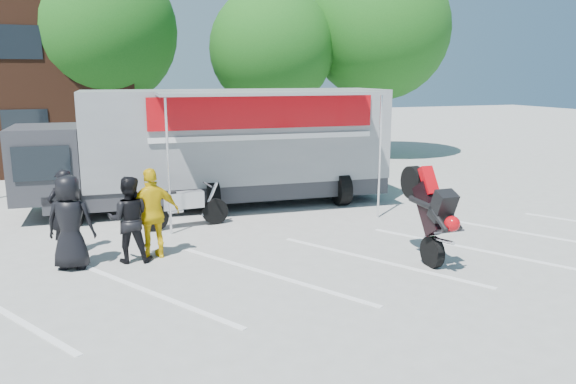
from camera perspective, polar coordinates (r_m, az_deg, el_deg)
ground at (r=10.21m, az=-1.02°, el=-10.34°), size 100.00×100.00×0.00m
parking_bay_lines at (r=11.09m, az=-2.75°, el=-8.47°), size 18.09×13.33×0.01m
tree_left at (r=25.01m, az=-18.41°, el=15.19°), size 6.12×6.12×8.64m
tree_mid at (r=25.29m, az=-1.66°, el=14.31°), size 5.44×5.44×7.68m
tree_right at (r=26.93m, az=9.23°, el=16.01°), size 6.46×6.46×9.12m
transporter_truck at (r=17.05m, az=-6.62°, el=-1.30°), size 11.05×5.82×3.42m
parked_motorcycle at (r=14.70m, az=-10.32°, el=-3.55°), size 2.36×0.97×1.21m
stunt_bike_rider at (r=12.53m, az=12.57°, el=-6.37°), size 0.89×1.87×2.20m
spectator_leather_a at (r=12.04m, az=-21.26°, el=-2.89°), size 1.08×0.87×1.92m
spectator_leather_b at (r=13.08m, az=-21.69°, el=-1.89°), size 0.77×0.60×1.88m
spectator_leather_c at (r=12.11m, az=-15.83°, el=-2.70°), size 1.01×0.87×1.82m
spectator_hivis at (r=12.21m, az=-13.57°, el=-2.15°), size 1.20×0.66×1.95m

